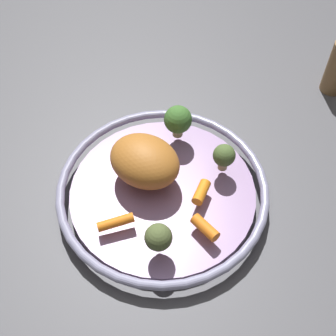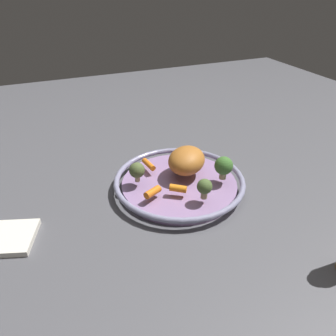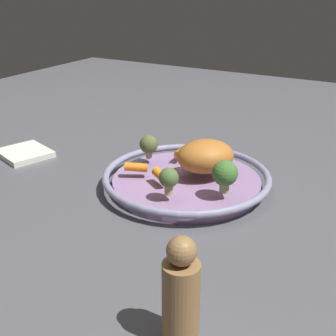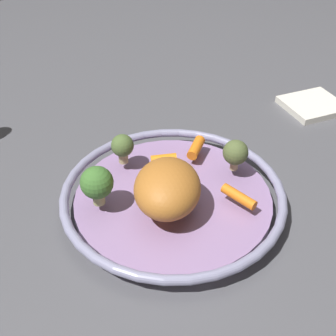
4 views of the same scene
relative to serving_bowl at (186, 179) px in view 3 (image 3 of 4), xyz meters
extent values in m
plane|color=#4C4C51|center=(0.00, 0.00, -0.02)|extent=(2.41, 2.41, 0.00)
cylinder|color=#8E709E|center=(0.00, 0.00, -0.01)|extent=(0.31, 0.31, 0.02)
torus|color=#8584A3|center=(0.00, 0.00, 0.01)|extent=(0.35, 0.35, 0.01)
ellipsoid|color=#AF6727|center=(-0.02, 0.03, 0.05)|extent=(0.15, 0.15, 0.07)
cylinder|color=orange|center=(0.06, -0.03, 0.03)|extent=(0.04, 0.05, 0.02)
cylinder|color=orange|center=(0.05, -0.09, 0.03)|extent=(0.04, 0.05, 0.02)
cylinder|color=orange|center=(-0.08, -0.06, 0.02)|extent=(0.06, 0.02, 0.02)
cylinder|color=tan|center=(-0.03, -0.11, 0.02)|extent=(0.01, 0.01, 0.02)
sphere|color=#4F5D32|center=(-0.03, -0.11, 0.05)|extent=(0.04, 0.04, 0.04)
cylinder|color=tan|center=(0.05, 0.11, 0.03)|extent=(0.02, 0.02, 0.02)
sphere|color=#3D6D2D|center=(0.05, 0.11, 0.06)|extent=(0.05, 0.05, 0.05)
cylinder|color=tan|center=(0.11, 0.02, 0.03)|extent=(0.02, 0.02, 0.02)
sphere|color=#4A6131|center=(0.11, 0.02, 0.05)|extent=(0.04, 0.04, 0.04)
cylinder|color=olive|center=(0.39, 0.19, 0.04)|extent=(0.05, 0.05, 0.11)
sphere|color=olive|center=(0.39, 0.19, 0.11)|extent=(0.04, 0.04, 0.04)
cube|color=silver|center=(0.04, -0.44, -0.01)|extent=(0.14, 0.15, 0.01)
camera|label=1|loc=(-0.08, -0.43, 0.65)|focal=49.62mm
camera|label=2|loc=(0.68, -0.32, 0.50)|focal=35.18mm
camera|label=3|loc=(0.77, 0.39, 0.40)|focal=48.35mm
camera|label=4|loc=(-0.38, 0.34, 0.46)|focal=46.26mm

